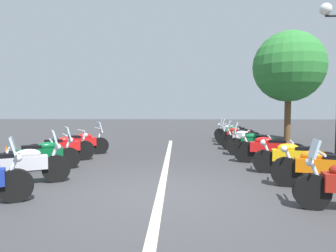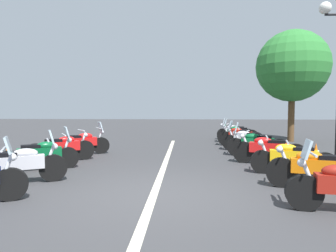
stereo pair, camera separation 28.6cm
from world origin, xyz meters
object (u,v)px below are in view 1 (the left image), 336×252
(motorcycle_left_row_3, at_px, (61,148))
(traffic_cone_2, at_px, (315,152))
(motorcycle_right_row_3, at_px, (269,149))
(roadside_tree_0, at_px, (289,67))
(motorcycle_left_row_2, at_px, (42,154))
(motorcycle_right_row_1, at_px, (322,168))
(motorcycle_right_row_5, at_px, (246,139))
(motorcycle_right_row_2, at_px, (294,157))
(motorcycle_right_row_6, at_px, (238,135))
(motorcycle_left_row_1, at_px, (21,165))
(motorcycle_left_row_4, at_px, (80,143))
(traffic_cone_1, at_px, (7,156))
(motorcycle_right_row_4, at_px, (256,143))
(motorcycle_right_row_7, at_px, (234,133))
(motorcycle_right_row_8, at_px, (232,131))

(motorcycle_left_row_3, height_order, traffic_cone_2, motorcycle_left_row_3)
(motorcycle_right_row_3, distance_m, roadside_tree_0, 7.82)
(motorcycle_left_row_2, xyz_separation_m, motorcycle_right_row_3, (1.22, -6.47, 0.01))
(motorcycle_right_row_1, height_order, motorcycle_right_row_5, motorcycle_right_row_5)
(motorcycle_right_row_2, relative_size, motorcycle_right_row_6, 1.06)
(motorcycle_left_row_1, height_order, motorcycle_left_row_2, motorcycle_left_row_1)
(motorcycle_left_row_4, relative_size, roadside_tree_0, 0.34)
(traffic_cone_1, bearing_deg, motorcycle_left_row_4, -37.39)
(motorcycle_right_row_2, bearing_deg, motorcycle_left_row_1, 23.64)
(motorcycle_left_row_3, bearing_deg, traffic_cone_1, 165.73)
(traffic_cone_1, distance_m, roadside_tree_0, 13.31)
(motorcycle_left_row_3, relative_size, motorcycle_left_row_4, 0.94)
(motorcycle_right_row_4, relative_size, motorcycle_right_row_6, 1.08)
(motorcycle_right_row_2, bearing_deg, motorcycle_left_row_4, -11.55)
(motorcycle_right_row_6, bearing_deg, motorcycle_right_row_5, 104.57)
(motorcycle_left_row_4, height_order, motorcycle_right_row_5, motorcycle_right_row_5)
(traffic_cone_2, bearing_deg, motorcycle_right_row_3, 106.92)
(motorcycle_right_row_5, bearing_deg, motorcycle_right_row_7, -71.27)
(motorcycle_right_row_5, relative_size, traffic_cone_2, 3.17)
(motorcycle_left_row_1, xyz_separation_m, motorcycle_right_row_5, (5.50, -6.18, 0.00))
(motorcycle_right_row_2, xyz_separation_m, motorcycle_right_row_5, (4.19, 0.28, 0.02))
(motorcycle_right_row_5, bearing_deg, traffic_cone_2, 147.14)
(motorcycle_right_row_6, bearing_deg, traffic_cone_2, 128.08)
(motorcycle_right_row_2, bearing_deg, motorcycle_right_row_6, -75.16)
(motorcycle_right_row_7, bearing_deg, roadside_tree_0, -153.41)
(motorcycle_left_row_1, height_order, motorcycle_left_row_3, motorcycle_left_row_1)
(motorcycle_right_row_1, distance_m, motorcycle_right_row_3, 2.80)
(motorcycle_right_row_1, xyz_separation_m, motorcycle_right_row_2, (1.40, 0.02, -0.01))
(traffic_cone_1, bearing_deg, motorcycle_right_row_8, -46.42)
(motorcycle_right_row_6, bearing_deg, motorcycle_left_row_1, 63.77)
(motorcycle_right_row_7, bearing_deg, motorcycle_right_row_8, -82.24)
(motorcycle_right_row_6, bearing_deg, motorcycle_right_row_7, -79.80)
(motorcycle_right_row_1, bearing_deg, motorcycle_left_row_2, 2.44)
(motorcycle_right_row_1, height_order, motorcycle_right_row_2, motorcycle_right_row_1)
(motorcycle_right_row_7, height_order, roadside_tree_0, roadside_tree_0)
(motorcycle_left_row_1, height_order, traffic_cone_1, motorcycle_left_row_1)
(motorcycle_left_row_3, relative_size, traffic_cone_2, 2.90)
(motorcycle_right_row_2, xyz_separation_m, motorcycle_right_row_6, (5.78, 0.27, 0.02))
(traffic_cone_1, bearing_deg, motorcycle_right_row_1, -105.52)
(motorcycle_right_row_4, distance_m, motorcycle_right_row_8, 5.52)
(motorcycle_left_row_3, bearing_deg, roadside_tree_0, -4.03)
(motorcycle_left_row_4, bearing_deg, motorcycle_right_row_5, -19.10)
(motorcycle_right_row_6, bearing_deg, traffic_cone_1, 47.21)
(traffic_cone_1, bearing_deg, motorcycle_right_row_6, -57.65)
(motorcycle_left_row_2, bearing_deg, traffic_cone_2, -19.12)
(motorcycle_right_row_1, height_order, motorcycle_right_row_8, motorcycle_right_row_1)
(motorcycle_right_row_1, bearing_deg, traffic_cone_2, -97.19)
(motorcycle_right_row_3, xyz_separation_m, traffic_cone_2, (0.49, -1.62, -0.18))
(motorcycle_right_row_1, xyz_separation_m, motorcycle_right_row_8, (9.89, 0.06, -0.01))
(motorcycle_right_row_3, height_order, roadside_tree_0, roadside_tree_0)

